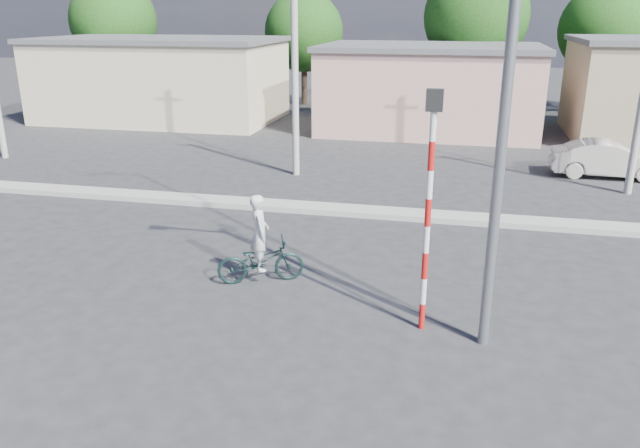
% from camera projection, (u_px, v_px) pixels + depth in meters
% --- Properties ---
extents(ground_plane, '(120.00, 120.00, 0.00)m').
position_uv_depth(ground_plane, '(229.00, 349.00, 10.83)').
color(ground_plane, '#2A2A2C').
rests_on(ground_plane, ground).
extents(median, '(40.00, 0.80, 0.16)m').
position_uv_depth(median, '(327.00, 209.00, 18.18)').
color(median, '#99968E').
rests_on(median, ground).
extents(bicycle, '(1.96, 1.35, 0.97)m').
position_uv_depth(bicycle, '(261.00, 261.00, 13.36)').
color(bicycle, '#152929').
rests_on(bicycle, ground).
extents(cyclist, '(0.61, 0.71, 1.66)m').
position_uv_depth(cyclist, '(260.00, 246.00, 13.25)').
color(cyclist, silver).
rests_on(cyclist, ground).
extents(car_cream, '(3.87, 1.39, 1.27)m').
position_uv_depth(car_cream, '(608.00, 159.00, 21.78)').
color(car_cream, beige).
rests_on(car_cream, ground).
extents(traffic_pole, '(0.28, 0.18, 4.36)m').
position_uv_depth(traffic_pole, '(429.00, 193.00, 10.70)').
color(traffic_pole, red).
rests_on(traffic_pole, ground).
extents(streetlight, '(2.34, 0.22, 9.00)m').
position_uv_depth(streetlight, '(499.00, 53.00, 9.45)').
color(streetlight, slate).
rests_on(streetlight, ground).
extents(building_row, '(37.80, 7.30, 4.44)m').
position_uv_depth(building_row, '(411.00, 85.00, 30.19)').
color(building_row, beige).
rests_on(building_row, ground).
extents(tree_row, '(34.13, 7.32, 8.10)m').
position_uv_depth(tree_row, '(365.00, 24.00, 36.12)').
color(tree_row, '#38281E').
rests_on(tree_row, ground).
extents(utility_poles, '(35.40, 0.24, 8.00)m').
position_uv_depth(utility_poles, '(453.00, 60.00, 19.89)').
color(utility_poles, '#99968E').
rests_on(utility_poles, ground).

